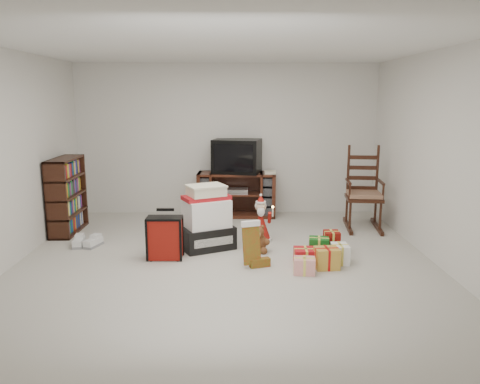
# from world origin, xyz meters

# --- Properties ---
(room) EXTENTS (5.01, 5.01, 2.51)m
(room) POSITION_xyz_m (0.00, 0.00, 1.25)
(room) COLOR #AEA89F
(room) RESTS_ON ground
(tv_stand) EXTENTS (1.29, 0.51, 0.73)m
(tv_stand) POSITION_xyz_m (0.15, 2.24, 0.37)
(tv_stand) COLOR #422113
(tv_stand) RESTS_ON floor
(bookshelf) EXTENTS (0.30, 0.90, 1.09)m
(bookshelf) POSITION_xyz_m (-2.32, 1.33, 0.53)
(bookshelf) COLOR #32190D
(bookshelf) RESTS_ON floor
(rocking_chair) EXTENTS (0.61, 0.91, 1.29)m
(rocking_chair) POSITION_xyz_m (2.05, 1.52, 0.44)
(rocking_chair) COLOR #32190D
(rocking_chair) RESTS_ON floor
(gift_pile) EXTENTS (0.79, 0.71, 0.82)m
(gift_pile) POSITION_xyz_m (-0.25, 0.54, 0.36)
(gift_pile) COLOR black
(gift_pile) RESTS_ON floor
(red_suitcase) EXTENTS (0.41, 0.22, 0.62)m
(red_suitcase) POSITION_xyz_m (-0.74, 0.12, 0.27)
(red_suitcase) COLOR maroon
(red_suitcase) RESTS_ON floor
(stocking) EXTENTS (0.28, 0.19, 0.56)m
(stocking) POSITION_xyz_m (0.30, -0.16, 0.28)
(stocking) COLOR #0D7D1D
(stocking) RESTS_ON floor
(teddy_bear) EXTENTS (0.23, 0.21, 0.35)m
(teddy_bear) POSITION_xyz_m (0.41, 0.38, 0.15)
(teddy_bear) COLOR brown
(teddy_bear) RESTS_ON floor
(santa_figurine) EXTENTS (0.31, 0.30, 0.64)m
(santa_figurine) POSITION_xyz_m (0.47, 0.85, 0.25)
(santa_figurine) COLOR maroon
(santa_figurine) RESTS_ON floor
(mrs_claus_figurine) EXTENTS (0.30, 0.29, 0.62)m
(mrs_claus_figurine) POSITION_xyz_m (-0.17, 0.68, 0.24)
(mrs_claus_figurine) COLOR maroon
(mrs_claus_figurine) RESTS_ON floor
(sneaker_pair) EXTENTS (0.38, 0.32, 0.11)m
(sneaker_pair) POSITION_xyz_m (-1.86, 0.63, 0.05)
(sneaker_pair) COLOR silver
(sneaker_pair) RESTS_ON floor
(gift_cluster) EXTENTS (0.69, 0.97, 0.24)m
(gift_cluster) POSITION_xyz_m (1.15, -0.05, 0.12)
(gift_cluster) COLOR #AD1319
(gift_cluster) RESTS_ON floor
(crt_television) EXTENTS (0.85, 0.69, 0.55)m
(crt_television) POSITION_xyz_m (0.16, 2.26, 1.00)
(crt_television) COLOR black
(crt_television) RESTS_ON tv_stand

